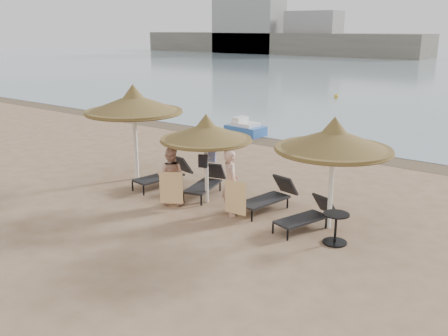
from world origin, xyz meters
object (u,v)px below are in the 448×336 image
at_px(side_table, 335,229).
at_px(pedal_boat, 245,129).
at_px(palapa_center, 206,132).
at_px(palapa_right, 334,140).
at_px(lounger_far_right, 308,215).
at_px(person_left, 170,172).
at_px(lounger_near_right, 270,196).
at_px(palapa_left, 134,104).
at_px(lounger_near_left, 206,182).
at_px(lounger_far_left, 166,174).
at_px(person_right, 231,177).

distance_m(side_table, pedal_boat, 12.81).
height_order(palapa_center, palapa_right, palapa_right).
bearing_deg(lounger_far_right, person_left, -152.46).
relative_size(lounger_near_right, pedal_boat, 1.06).
relative_size(palapa_left, lounger_near_left, 1.61).
relative_size(palapa_center, lounger_near_right, 1.30).
bearing_deg(lounger_near_right, lounger_far_left, -167.45).
relative_size(side_table, person_left, 0.39).
height_order(lounger_far_left, person_left, person_left).
bearing_deg(pedal_boat, palapa_right, -39.53).
distance_m(lounger_near_left, side_table, 4.99).
distance_m(person_left, person_right, 1.99).
xyz_separation_m(palapa_right, lounger_far_right, (-0.42, -0.36, -2.00)).
distance_m(lounger_far_left, lounger_near_right, 3.96).
distance_m(lounger_far_left, person_left, 1.89).
bearing_deg(person_right, lounger_far_right, -131.31).
bearing_deg(palapa_center, side_table, -5.61).
height_order(palapa_center, side_table, palapa_center).
relative_size(palapa_center, pedal_boat, 1.39).
height_order(lounger_far_left, lounger_near_left, lounger_far_left).
bearing_deg(palapa_right, pedal_boat, 135.70).
relative_size(person_left, pedal_boat, 1.02).
relative_size(palapa_right, lounger_far_left, 1.40).
xyz_separation_m(palapa_left, side_table, (7.85, -0.82, -2.25)).
xyz_separation_m(lounger_far_left, lounger_far_right, (5.51, -0.39, -0.05)).
bearing_deg(palapa_left, lounger_far_left, 1.02).
bearing_deg(lounger_far_left, pedal_boat, 116.27).
distance_m(palapa_right, side_table, 2.23).
bearing_deg(palapa_left, side_table, -5.96).
distance_m(lounger_far_left, lounger_far_right, 5.53).
bearing_deg(palapa_center, lounger_far_left, 168.86).
bearing_deg(lounger_far_left, lounger_near_right, 12.26).
height_order(palapa_center, lounger_near_left, palapa_center).
height_order(lounger_near_right, pedal_boat, lounger_near_right).
height_order(palapa_left, palapa_right, palapa_left).
xyz_separation_m(lounger_near_left, lounger_near_right, (2.35, 0.04, 0.01)).
distance_m(lounger_far_left, person_right, 3.49).
bearing_deg(pedal_boat, person_left, -62.79).
xyz_separation_m(palapa_center, lounger_far_right, (3.42, 0.02, -1.78)).
distance_m(lounger_near_right, person_left, 3.02).
bearing_deg(lounger_far_left, lounger_near_left, 15.28).
bearing_deg(palapa_left, pedal_boat, 98.13).
relative_size(lounger_near_left, lounger_near_right, 0.98).
bearing_deg(lounger_far_left, side_table, 1.71).
distance_m(lounger_near_right, lounger_far_right, 1.68).
bearing_deg(pedal_boat, lounger_far_left, -68.08).
height_order(side_table, pedal_boat, pedal_boat).
xyz_separation_m(lounger_near_left, person_right, (1.71, -1.02, 0.71)).
distance_m(palapa_right, pedal_boat, 12.02).
distance_m(palapa_left, person_right, 4.98).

